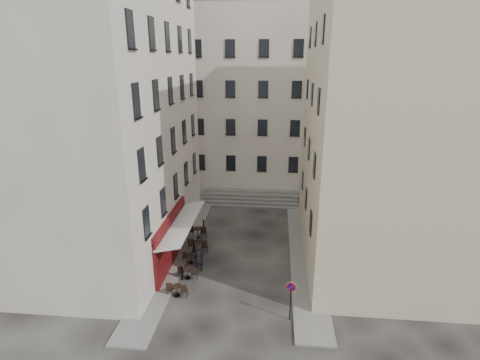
# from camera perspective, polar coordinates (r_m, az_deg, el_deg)

# --- Properties ---
(ground) EXTENTS (90.00, 90.00, 0.00)m
(ground) POSITION_cam_1_polar(r_m,az_deg,el_deg) (24.67, -0.63, -14.15)
(ground) COLOR black
(ground) RESTS_ON ground
(sidewalk_left) EXTENTS (2.00, 22.00, 0.12)m
(sidewalk_left) POSITION_cam_1_polar(r_m,az_deg,el_deg) (28.81, -8.80, -9.20)
(sidewalk_left) COLOR slate
(sidewalk_left) RESTS_ON ground
(sidewalk_right) EXTENTS (2.00, 18.00, 0.12)m
(sidewalk_right) POSITION_cam_1_polar(r_m,az_deg,el_deg) (27.20, 9.72, -10.99)
(sidewalk_right) COLOR slate
(sidewalk_right) RESTS_ON ground
(building_left) EXTENTS (12.20, 16.20, 20.60)m
(building_left) POSITION_cam_1_polar(r_m,az_deg,el_deg) (27.13, -23.00, 10.65)
(building_left) COLOR #C0B4A4
(building_left) RESTS_ON ground
(building_right) EXTENTS (12.20, 14.20, 18.60)m
(building_right) POSITION_cam_1_polar(r_m,az_deg,el_deg) (25.88, 24.26, 7.95)
(building_right) COLOR beige
(building_right) RESTS_ON ground
(building_back) EXTENTS (18.20, 10.20, 18.60)m
(building_back) POSITION_cam_1_polar(r_m,az_deg,el_deg) (40.07, 0.89, 12.55)
(building_back) COLOR #C0B4A4
(building_back) RESTS_ON ground
(cafe_storefront) EXTENTS (1.74, 7.30, 3.50)m
(cafe_storefront) POSITION_cam_1_polar(r_m,az_deg,el_deg) (25.37, -10.24, -8.63)
(cafe_storefront) COLOR #470A0A
(cafe_storefront) RESTS_ON ground
(stone_steps) EXTENTS (9.00, 3.15, 0.80)m
(stone_steps) POSITION_cam_1_polar(r_m,az_deg,el_deg) (35.75, 1.56, -2.85)
(stone_steps) COLOR #5F5C5A
(stone_steps) RESTS_ON ground
(bollard_near) EXTENTS (0.12, 0.12, 0.98)m
(bollard_near) POSITION_cam_1_polar(r_m,az_deg,el_deg) (24.08, -8.84, -13.79)
(bollard_near) COLOR black
(bollard_near) RESTS_ON ground
(bollard_mid) EXTENTS (0.12, 0.12, 0.98)m
(bollard_mid) POSITION_cam_1_polar(r_m,az_deg,el_deg) (27.03, -7.02, -9.93)
(bollard_mid) COLOR black
(bollard_mid) RESTS_ON ground
(bollard_far) EXTENTS (0.12, 0.12, 0.98)m
(bollard_far) POSITION_cam_1_polar(r_m,az_deg,el_deg) (30.09, -5.59, -6.84)
(bollard_far) COLOR black
(bollard_far) RESTS_ON ground
(no_parking_sign) EXTENTS (0.51, 0.16, 2.26)m
(no_parking_sign) POSITION_cam_1_polar(r_m,az_deg,el_deg) (20.30, 7.75, -16.76)
(no_parking_sign) COLOR black
(no_parking_sign) RESTS_ON ground
(bistro_table_a) EXTENTS (1.24, 0.58, 0.87)m
(bistro_table_a) POSITION_cam_1_polar(r_m,az_deg,el_deg) (22.77, -9.54, -16.12)
(bistro_table_a) COLOR black
(bistro_table_a) RESTS_ON ground
(bistro_table_b) EXTENTS (1.25, 0.59, 0.88)m
(bistro_table_b) POSITION_cam_1_polar(r_m,az_deg,el_deg) (24.22, -7.94, -13.76)
(bistro_table_b) COLOR black
(bistro_table_b) RESTS_ON ground
(bistro_table_c) EXTENTS (1.16, 0.55, 0.82)m
(bistro_table_c) POSITION_cam_1_polar(r_m,az_deg,el_deg) (25.84, -7.46, -11.62)
(bistro_table_c) COLOR black
(bistro_table_c) RESTS_ON ground
(bistro_table_d) EXTENTS (1.42, 0.66, 1.00)m
(bistro_table_d) POSITION_cam_1_polar(r_m,az_deg,el_deg) (27.08, -6.41, -9.89)
(bistro_table_d) COLOR black
(bistro_table_d) RESTS_ON ground
(bistro_table_e) EXTENTS (1.41, 0.66, 0.99)m
(bistro_table_e) POSITION_cam_1_polar(r_m,az_deg,el_deg) (29.10, -6.48, -7.82)
(bistro_table_e) COLOR black
(bistro_table_e) RESTS_ON ground
(pedestrian) EXTENTS (0.80, 0.75, 1.85)m
(pedestrian) POSITION_cam_1_polar(r_m,az_deg,el_deg) (24.69, -6.33, -11.74)
(pedestrian) COLOR black
(pedestrian) RESTS_ON ground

